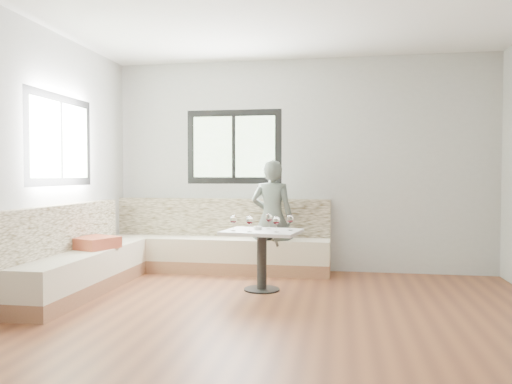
% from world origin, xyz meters
% --- Properties ---
extents(room, '(5.01, 5.01, 2.81)m').
position_xyz_m(room, '(-0.08, 0.08, 1.41)').
color(room, brown).
rests_on(room, ground).
extents(banquette, '(2.90, 2.80, 0.95)m').
position_xyz_m(banquette, '(-1.59, 1.63, 0.33)').
color(banquette, '#9A6949').
rests_on(banquette, ground).
extents(table, '(0.89, 0.74, 0.66)m').
position_xyz_m(table, '(-0.32, 1.27, 0.50)').
color(table, black).
rests_on(table, ground).
extents(person, '(0.55, 0.38, 1.46)m').
position_xyz_m(person, '(-0.32, 2.11, 0.73)').
color(person, '#4E564E').
rests_on(person, ground).
extents(olive_ramekin, '(0.09, 0.09, 0.04)m').
position_xyz_m(olive_ramekin, '(-0.38, 1.33, 0.68)').
color(olive_ramekin, white).
rests_on(olive_ramekin, table).
extents(wine_glass_a, '(0.08, 0.08, 0.17)m').
position_xyz_m(wine_glass_a, '(-0.62, 1.15, 0.78)').
color(wine_glass_a, white).
rests_on(wine_glass_a, table).
extents(wine_glass_b, '(0.08, 0.08, 0.17)m').
position_xyz_m(wine_glass_b, '(-0.42, 1.07, 0.78)').
color(wine_glass_b, white).
rests_on(wine_glass_b, table).
extents(wine_glass_c, '(0.08, 0.08, 0.17)m').
position_xyz_m(wine_glass_c, '(-0.14, 1.10, 0.78)').
color(wine_glass_c, white).
rests_on(wine_glass_c, table).
extents(wine_glass_d, '(0.08, 0.08, 0.17)m').
position_xyz_m(wine_glass_d, '(-0.26, 1.40, 0.78)').
color(wine_glass_d, white).
rests_on(wine_glass_d, table).
extents(wine_glass_e, '(0.08, 0.08, 0.17)m').
position_xyz_m(wine_glass_e, '(-0.02, 1.30, 0.78)').
color(wine_glass_e, white).
rests_on(wine_glass_e, table).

